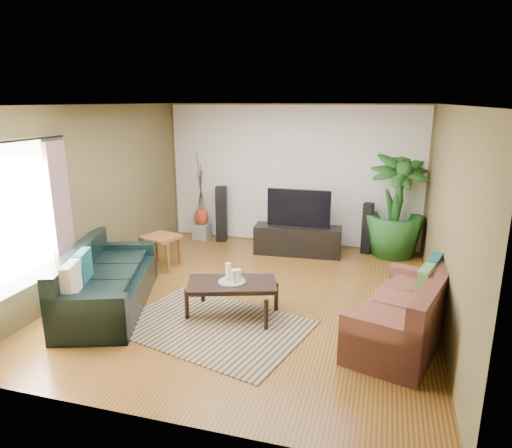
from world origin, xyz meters
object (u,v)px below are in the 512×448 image
(speaker_right, at_px, (367,228))
(speaker_left, at_px, (221,214))
(pedestal, at_px, (202,231))
(coffee_table, at_px, (232,299))
(tv_stand, at_px, (298,240))
(potted_plant, at_px, (396,206))
(vase, at_px, (201,217))
(television, at_px, (299,208))
(sofa_right, at_px, (404,306))
(side_table, at_px, (162,252))
(sofa_left, at_px, (109,278))

(speaker_right, bearing_deg, speaker_left, -170.76)
(pedestal, bearing_deg, coffee_table, -61.05)
(tv_stand, distance_m, speaker_right, 1.30)
(potted_plant, bearing_deg, pedestal, 180.00)
(speaker_right, xyz_separation_m, vase, (-3.29, 0.00, -0.02))
(television, xyz_separation_m, speaker_left, (-1.64, 0.39, -0.32))
(speaker_left, relative_size, speaker_right, 1.17)
(television, bearing_deg, sofa_right, -57.17)
(speaker_right, bearing_deg, side_table, -143.04)
(coffee_table, bearing_deg, tv_stand, 64.36)
(speaker_right, distance_m, potted_plant, 0.66)
(television, distance_m, potted_plant, 1.74)
(coffee_table, distance_m, potted_plant, 3.79)
(sofa_right, xyz_separation_m, potted_plant, (-0.09, 3.15, 0.51))
(sofa_left, distance_m, speaker_right, 4.66)
(television, relative_size, pedestal, 3.69)
(sofa_left, distance_m, side_table, 1.59)
(speaker_right, xyz_separation_m, side_table, (-3.30, -1.73, -0.19))
(vase, bearing_deg, television, -10.52)
(television, xyz_separation_m, side_table, (-2.08, -1.35, -0.59))
(tv_stand, relative_size, speaker_left, 1.43)
(coffee_table, height_order, speaker_left, speaker_left)
(television, height_order, potted_plant, potted_plant)
(speaker_left, bearing_deg, side_table, -113.52)
(speaker_left, distance_m, potted_plant, 3.35)
(vase, bearing_deg, side_table, -90.32)
(sofa_left, xyz_separation_m, television, (2.06, 2.93, 0.45))
(coffee_table, distance_m, side_table, 2.20)
(coffee_table, distance_m, tv_stand, 2.72)
(sofa_left, relative_size, speaker_right, 2.29)
(sofa_left, bearing_deg, side_table, -17.95)
(side_table, bearing_deg, television, 32.93)
(sofa_right, xyz_separation_m, television, (-1.78, 2.76, 0.45))
(sofa_right, height_order, vase, sofa_right)
(sofa_right, height_order, television, television)
(sofa_right, xyz_separation_m, speaker_left, (-3.42, 3.15, 0.13))
(sofa_right, height_order, side_table, sofa_right)
(sofa_right, distance_m, side_table, 4.12)
(sofa_left, height_order, vase, sofa_left)
(coffee_table, distance_m, pedestal, 3.55)
(coffee_table, distance_m, television, 2.81)
(side_table, bearing_deg, vase, 89.68)
(sofa_right, distance_m, pedestal, 4.99)
(side_table, bearing_deg, potted_plant, 24.67)
(pedestal, relative_size, side_table, 0.56)
(sofa_left, xyz_separation_m, sofa_right, (3.84, 0.17, 0.00))
(television, bearing_deg, side_table, -147.07)
(coffee_table, height_order, side_table, side_table)
(potted_plant, height_order, side_table, potted_plant)
(coffee_table, relative_size, tv_stand, 0.72)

